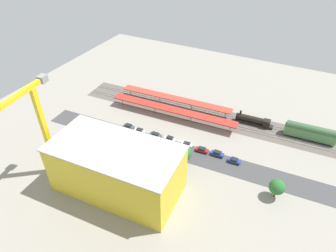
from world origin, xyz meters
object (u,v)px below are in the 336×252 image
(traffic_light, at_px, (152,141))
(parked_car_4, at_px, (170,139))
(construction_building, at_px, (117,169))
(parked_car_2, at_px, (202,150))
(parked_car_1, at_px, (217,154))
(street_tree_0, at_px, (277,187))
(parked_car_7, at_px, (129,127))
(street_tree_1, at_px, (169,147))
(platform_canopy_near, at_px, (173,110))
(box_truck_2, at_px, (138,151))
(platform_canopy_far, at_px, (175,99))
(box_truck_0, at_px, (145,155))
(parked_car_3, at_px, (187,145))
(parked_car_6, at_px, (140,131))
(box_truck_1, at_px, (148,158))
(tower_crane, at_px, (37,127))
(locomotive, at_px, (255,121))
(street_tree_2, at_px, (183,153))
(parked_car_5, at_px, (155,135))
(passenger_coach, at_px, (310,132))
(parked_car_0, at_px, (234,161))

(traffic_light, bearing_deg, parked_car_4, -107.12)
(construction_building, bearing_deg, parked_car_2, -124.32)
(parked_car_1, bearing_deg, street_tree_0, 155.74)
(parked_car_7, relative_size, street_tree_1, 0.61)
(parked_car_2, bearing_deg, platform_canopy_near, -37.53)
(parked_car_2, height_order, box_truck_2, box_truck_2)
(platform_canopy_far, xyz_separation_m, box_truck_0, (-5.01, 33.80, -2.35))
(parked_car_3, xyz_separation_m, parked_car_4, (6.81, -0.37, -0.06))
(parked_car_3, height_order, parked_car_4, parked_car_3)
(parked_car_3, xyz_separation_m, box_truck_0, (9.98, 11.89, 0.83))
(street_tree_0, height_order, street_tree_1, street_tree_1)
(parked_car_6, bearing_deg, parked_car_3, -178.53)
(parked_car_1, height_order, box_truck_1, box_truck_1)
(tower_crane, bearing_deg, street_tree_0, -160.39)
(locomotive, relative_size, box_truck_1, 1.54)
(parked_car_4, bearing_deg, platform_canopy_far, -69.22)
(parked_car_3, relative_size, tower_crane, 0.14)
(locomotive, distance_m, street_tree_1, 38.84)
(parked_car_4, bearing_deg, traffic_light, 72.88)
(platform_canopy_near, distance_m, box_truck_1, 27.52)
(box_truck_0, bearing_deg, street_tree_2, -164.57)
(parked_car_1, xyz_separation_m, street_tree_1, (14.26, 8.53, 4.10))
(platform_canopy_far, height_order, locomotive, locomotive)
(parked_car_1, relative_size, parked_car_6, 1.01)
(parked_car_3, distance_m, parked_car_4, 6.82)
(street_tree_2, bearing_deg, box_truck_2, 11.31)
(parked_car_3, xyz_separation_m, street_tree_2, (-2.29, 8.50, 3.93))
(parked_car_3, height_order, traffic_light, traffic_light)
(parked_car_5, distance_m, tower_crane, 42.07)
(construction_building, bearing_deg, platform_canopy_near, -89.96)
(parked_car_7, bearing_deg, street_tree_2, 162.54)
(locomotive, relative_size, passenger_coach, 0.82)
(parked_car_2, xyz_separation_m, box_truck_0, (15.85, 11.82, 0.88))
(platform_canopy_far, height_order, parked_car_1, platform_canopy_far)
(passenger_coach, relative_size, parked_car_0, 4.31)
(construction_building, height_order, street_tree_1, construction_building)
(parked_car_2, bearing_deg, street_tree_1, 42.54)
(box_truck_0, distance_m, street_tree_2, 13.10)
(tower_crane, distance_m, box_truck_0, 35.12)
(box_truck_2, bearing_deg, parked_car_4, -118.28)
(parked_car_4, distance_m, traffic_light, 9.58)
(parked_car_5, distance_m, box_truck_0, 12.15)
(parked_car_4, relative_size, box_truck_2, 0.49)
(parked_car_2, relative_size, parked_car_4, 1.07)
(parked_car_2, height_order, parked_car_5, parked_car_5)
(parked_car_6, bearing_deg, parked_car_0, -179.70)
(construction_building, xyz_separation_m, box_truck_0, (-0.62, -14.83, -6.13))
(passenger_coach, relative_size, street_tree_1, 2.53)
(street_tree_2, bearing_deg, parked_car_2, -112.95)
(box_truck_0, relative_size, street_tree_2, 1.31)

